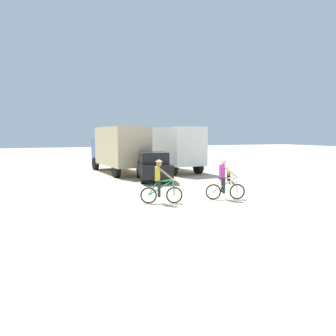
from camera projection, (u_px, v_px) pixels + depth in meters
The scene contains 7 objects.
ground_plane at pixel (201, 204), 12.32m from camera, with size 120.00×120.00×0.00m, color beige.
box_truck_tan_camper at pixel (119, 147), 22.14m from camera, with size 3.12×6.97×3.35m.
box_truck_white_box at pixel (171, 147), 23.14m from camera, with size 2.83×6.90×3.35m.
sedan_parked at pixel (153, 166), 18.66m from camera, with size 2.55×4.46×1.76m.
cyclist_orange_shirt at pixel (160, 183), 12.29m from camera, with size 1.66×0.71×1.82m.
cyclist_cowboy_hat at pixel (224, 180), 13.06m from camera, with size 1.66×0.70×1.82m.
bicycle_spare at pixel (229, 176), 17.84m from camera, with size 0.89×1.55×0.97m.
Camera 1 is at (-5.79, -10.69, 2.80)m, focal length 32.38 mm.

